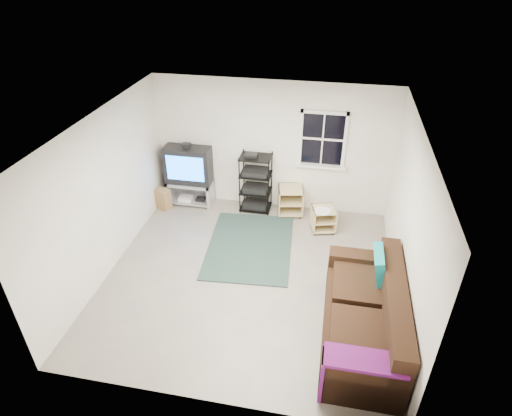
% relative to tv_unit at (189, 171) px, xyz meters
% --- Properties ---
extents(room, '(4.60, 4.62, 4.60)m').
position_rel_tv_unit_xyz_m(room, '(2.60, 0.22, 0.73)').
color(room, gray).
rests_on(room, ground).
extents(tv_unit, '(0.92, 0.46, 1.35)m').
position_rel_tv_unit_xyz_m(tv_unit, '(0.00, 0.00, 0.00)').
color(tv_unit, '#9F9FA7').
rests_on(tv_unit, ground).
extents(av_rack, '(0.61, 0.45, 1.22)m').
position_rel_tv_unit_xyz_m(av_rack, '(1.37, 0.01, -0.21)').
color(av_rack, black).
rests_on(av_rack, ground).
extents(side_table_left, '(0.56, 0.56, 0.57)m').
position_rel_tv_unit_xyz_m(side_table_left, '(2.07, 0.03, -0.44)').
color(side_table_left, '#D5BB83').
rests_on(side_table_left, ground).
extents(side_table_right, '(0.52, 0.52, 0.49)m').
position_rel_tv_unit_xyz_m(side_table_right, '(2.75, -0.46, -0.47)').
color(side_table_right, '#D5BB83').
rests_on(side_table_right, ground).
extents(sofa, '(1.01, 2.27, 1.04)m').
position_rel_tv_unit_xyz_m(sofa, '(3.47, -3.00, -0.38)').
color(sofa, black).
rests_on(sofa, ground).
extents(shag_rug, '(1.62, 2.13, 0.02)m').
position_rel_tv_unit_xyz_m(shag_rug, '(1.51, -1.26, -0.73)').
color(shag_rug, '#302315').
rests_on(shag_rug, ground).
extents(paper_bag, '(0.36, 0.29, 0.44)m').
position_rel_tv_unit_xyz_m(paper_bag, '(-0.50, -0.32, -0.52)').
color(paper_bag, olive).
rests_on(paper_bag, ground).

